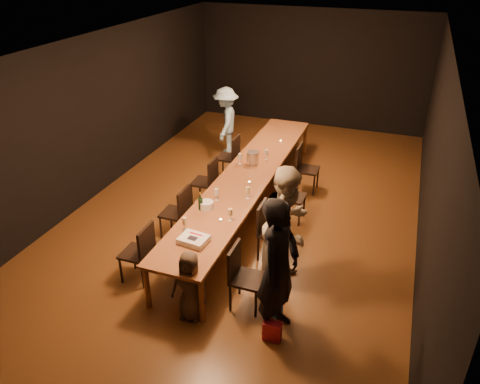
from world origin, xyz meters
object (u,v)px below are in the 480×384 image
(chair_right_3, at_px, (308,169))
(chair_left_2, at_px, (204,181))
(table, at_px, (247,177))
(chair_right_0, at_px, (248,278))
(champagne_bottle, at_px, (201,201))
(woman_tan, at_px, (287,227))
(man_blue, at_px, (226,121))
(woman_birthday, at_px, (279,269))
(chair_right_2, at_px, (292,196))
(chair_left_0, at_px, (136,252))
(plate_stack, at_px, (207,205))
(ice_bucket, at_px, (253,158))
(chair_left_1, at_px, (175,212))
(child, at_px, (190,286))
(birthday_cake, at_px, (194,240))
(chair_left_3, at_px, (227,157))
(chair_right_1, at_px, (273,232))

(chair_right_3, bearing_deg, chair_left_2, -54.78)
(table, height_order, chair_right_0, chair_right_0)
(champagne_bottle, bearing_deg, woman_tan, -11.18)
(champagne_bottle, bearing_deg, table, 79.10)
(chair_right_3, xyz_separation_m, man_blue, (-2.19, 1.17, 0.32))
(table, xyz_separation_m, chair_right_3, (0.85, 1.20, -0.24))
(chair_right_3, height_order, woman_birthday, woman_birthday)
(chair_right_0, height_order, chair_right_2, same)
(table, height_order, chair_left_0, chair_left_0)
(chair_left_0, relative_size, champagne_bottle, 3.09)
(plate_stack, bearing_deg, ice_bucket, 85.58)
(champagne_bottle, relative_size, ice_bucket, 1.25)
(chair_left_0, xyz_separation_m, man_blue, (-0.49, 4.77, 0.32))
(chair_left_1, xyz_separation_m, woman_tan, (2.04, -0.49, 0.45))
(chair_left_0, bearing_deg, man_blue, 5.90)
(woman_tan, relative_size, child, 1.81)
(woman_tan, bearing_deg, woman_birthday, -154.18)
(man_blue, xyz_separation_m, champagne_bottle, (1.07, -3.77, 0.12))
(chair_right_0, height_order, chair_left_1, same)
(chair_right_3, height_order, birthday_cake, chair_right_3)
(woman_birthday, relative_size, ice_bucket, 7.88)
(woman_birthday, bearing_deg, table, 37.66)
(table, height_order, champagne_bottle, champagne_bottle)
(woman_tan, bearing_deg, chair_left_0, 126.37)
(chair_left_1, height_order, woman_tan, woman_tan)
(chair_left_2, xyz_separation_m, chair_left_3, (0.00, 1.20, 0.00))
(chair_left_2, height_order, birthday_cake, chair_left_2)
(table, bearing_deg, chair_right_2, 0.00)
(chair_left_1, distance_m, child, 1.97)
(table, relative_size, chair_left_1, 6.45)
(chair_left_2, bearing_deg, chair_left_1, -180.00)
(chair_left_3, bearing_deg, ice_bucket, -132.50)
(chair_right_1, distance_m, woman_birthday, 1.62)
(table, height_order, chair_left_2, chair_left_2)
(chair_right_1, height_order, child, child)
(ice_bucket, bearing_deg, chair_right_3, 38.78)
(chair_right_3, height_order, chair_left_0, same)
(chair_left_2, xyz_separation_m, birthday_cake, (0.86, -2.26, 0.33))
(chair_right_1, height_order, chair_left_2, same)
(chair_right_3, xyz_separation_m, ice_bucket, (-0.91, -0.73, 0.40))
(plate_stack, distance_m, champagne_bottle, 0.13)
(plate_stack, bearing_deg, champagne_bottle, -142.47)
(chair_right_2, xyz_separation_m, man_blue, (-2.19, 2.37, 0.32))
(chair_left_1, xyz_separation_m, champagne_bottle, (0.58, -0.20, 0.44))
(chair_right_2, distance_m, woman_tan, 1.78)
(woman_birthday, distance_m, champagne_bottle, 2.05)
(table, xyz_separation_m, chair_right_0, (0.85, -2.40, -0.24))
(table, height_order, man_blue, man_blue)
(chair_left_3, distance_m, man_blue, 1.31)
(chair_right_2, distance_m, plate_stack, 1.74)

